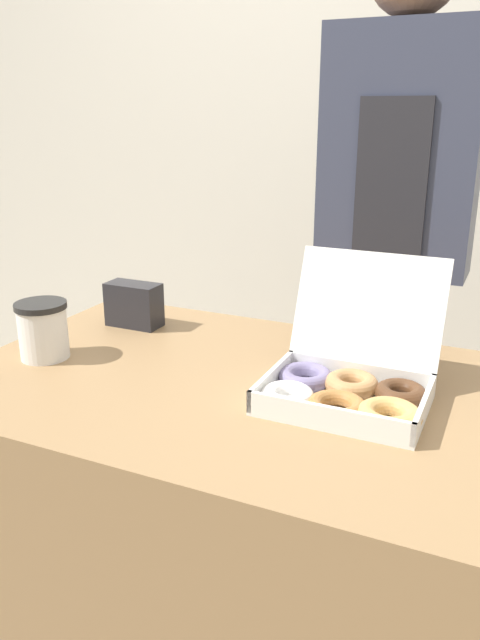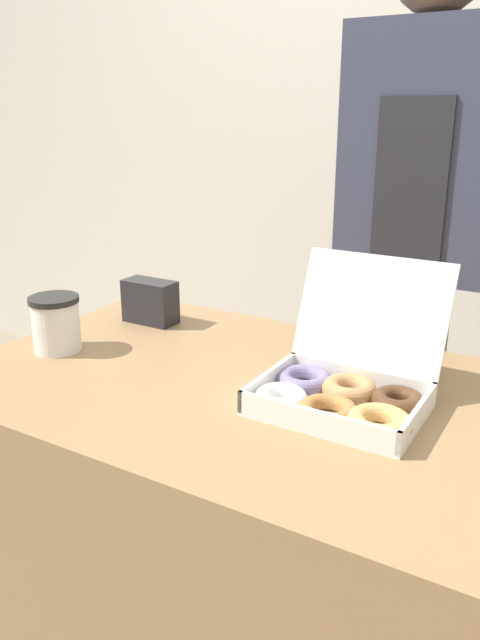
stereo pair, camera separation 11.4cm
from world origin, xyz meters
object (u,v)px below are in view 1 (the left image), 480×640
(donut_box, at_px, (348,384))
(coffee_cup, at_px, (43,330))
(napkin_holder, at_px, (134,305))
(person_customer, at_px, (393,248))

(donut_box, height_order, coffee_cup, donut_box)
(napkin_holder, relative_size, person_customer, 0.08)
(donut_box, bearing_deg, coffee_cup, -174.89)
(person_customer, bearing_deg, donut_box, -85.48)
(napkin_holder, distance_m, person_customer, 0.64)
(coffee_cup, xyz_separation_m, person_customer, (0.58, 0.59, 0.11))
(donut_box, xyz_separation_m, napkin_holder, (-0.57, 0.19, 0.02))
(coffee_cup, height_order, person_customer, person_customer)
(donut_box, bearing_deg, napkin_holder, 161.38)
(donut_box, relative_size, person_customer, 0.18)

